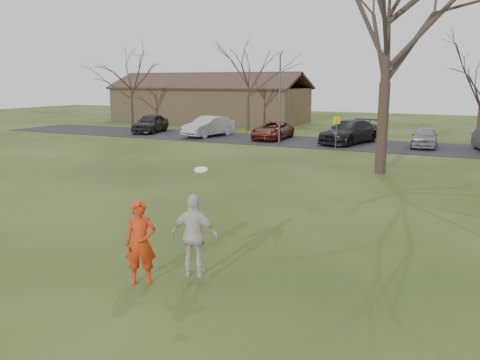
# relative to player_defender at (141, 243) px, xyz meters

# --- Properties ---
(ground) EXTENTS (120.00, 120.00, 0.00)m
(ground) POSITION_rel_player_defender_xyz_m (0.24, 0.34, -0.91)
(ground) COLOR #1E380F
(ground) RESTS_ON ground
(parking_strip) EXTENTS (62.00, 6.50, 0.04)m
(parking_strip) POSITION_rel_player_defender_xyz_m (0.24, 25.34, -0.89)
(parking_strip) COLOR black
(parking_strip) RESTS_ON ground
(player_defender) EXTENTS (0.79, 0.71, 1.81)m
(player_defender) POSITION_rel_player_defender_xyz_m (0.00, 0.00, 0.00)
(player_defender) COLOR red
(player_defender) RESTS_ON ground
(car_0) EXTENTS (2.77, 4.81, 1.54)m
(car_0) POSITION_rel_player_defender_xyz_m (-18.31, 25.72, -0.10)
(car_0) COLOR black
(car_0) RESTS_ON parking_strip
(car_1) EXTENTS (2.48, 4.91, 1.55)m
(car_1) POSITION_rel_player_defender_xyz_m (-12.54, 25.25, -0.09)
(car_1) COLOR #A5A5AA
(car_1) RESTS_ON parking_strip
(car_2) EXTENTS (2.41, 4.76, 1.29)m
(car_2) POSITION_rel_player_defender_xyz_m (-7.39, 25.68, -0.22)
(car_2) COLOR #592015
(car_2) RESTS_ON parking_strip
(car_3) EXTENTS (3.62, 5.87, 1.59)m
(car_3) POSITION_rel_player_defender_xyz_m (-1.72, 25.66, -0.07)
(car_3) COLOR black
(car_3) RESTS_ON parking_strip
(car_4) EXTENTS (1.78, 3.95, 1.32)m
(car_4) POSITION_rel_player_defender_xyz_m (3.14, 25.82, -0.21)
(car_4) COLOR gray
(car_4) RESTS_ON parking_strip
(catching_play) EXTENTS (1.11, 0.62, 2.39)m
(catching_play) POSITION_rel_player_defender_xyz_m (1.05, 0.47, 0.17)
(catching_play) COLOR beige
(catching_play) RESTS_ON ground
(building) EXTENTS (20.60, 8.50, 5.14)m
(building) POSITION_rel_player_defender_xyz_m (-19.76, 38.34, 1.03)
(building) COLOR #8C6D4C
(building) RESTS_ON ground
(lamp_post) EXTENTS (0.34, 0.34, 6.27)m
(lamp_post) POSITION_rel_player_defender_xyz_m (-5.76, 22.84, 3.06)
(lamp_post) COLOR #47474C
(lamp_post) RESTS_ON ground
(sign_yellow) EXTENTS (0.35, 0.35, 2.08)m
(sign_yellow) POSITION_rel_player_defender_xyz_m (-1.76, 22.34, 0.54)
(sign_yellow) COLOR #47474C
(sign_yellow) RESTS_ON ground
(big_tree) EXTENTS (9.00, 9.00, 14.00)m
(big_tree) POSITION_rel_player_defender_xyz_m (2.24, 15.34, 6.09)
(big_tree) COLOR #352821
(big_tree) RESTS_ON ground
(small_tree_row) EXTENTS (55.00, 5.90, 8.50)m
(small_tree_row) POSITION_rel_player_defender_xyz_m (4.63, 30.40, 2.99)
(small_tree_row) COLOR #352821
(small_tree_row) RESTS_ON ground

